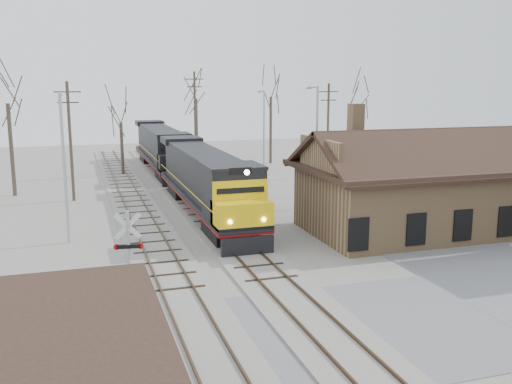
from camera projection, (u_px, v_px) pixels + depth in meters
ground at (325, 334)px, 21.16m from camera, size 140.00×140.00×0.00m
road at (325, 333)px, 21.16m from camera, size 60.00×9.00×0.03m
track_main at (224, 232)px, 35.19m from camera, size 3.40×90.00×0.24m
track_siding at (151, 238)px, 33.86m from camera, size 3.40×90.00×0.24m
depot at (422, 193)px, 35.49m from camera, size 15.20×9.31×7.90m
locomotive_lead at (207, 182)px, 39.21m from camera, size 3.13×20.96×4.65m
locomotive_trailing at (162, 148)px, 59.09m from camera, size 3.13×20.96×4.41m
crossbuck_far at (129, 265)px, 23.00m from camera, size 1.19×0.31×4.17m
streetlight_a at (64, 160)px, 32.37m from camera, size 0.25×2.04×8.65m
streetlight_b at (316, 140)px, 41.53m from camera, size 0.25×2.04×8.92m
streetlight_c at (263, 126)px, 58.94m from camera, size 0.25×2.04×8.34m
utility_pole_a at (70, 139)px, 44.00m from camera, size 2.00×0.24×9.25m
utility_pole_b at (195, 118)px, 61.05m from camera, size 2.00×0.24×10.29m
utility_pole_c at (328, 128)px, 55.27m from camera, size 2.00×0.24×9.07m
tree_a at (6, 88)px, 45.23m from camera, size 5.02×5.02×12.29m
tree_b at (120, 114)px, 56.05m from camera, size 3.52×3.52×8.61m
tree_c at (196, 88)px, 64.80m from camera, size 4.89×4.89×11.99m
tree_d at (271, 86)px, 63.92m from camera, size 5.03×5.03×12.33m
tree_e at (360, 93)px, 63.64m from camera, size 4.54×4.54×11.13m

